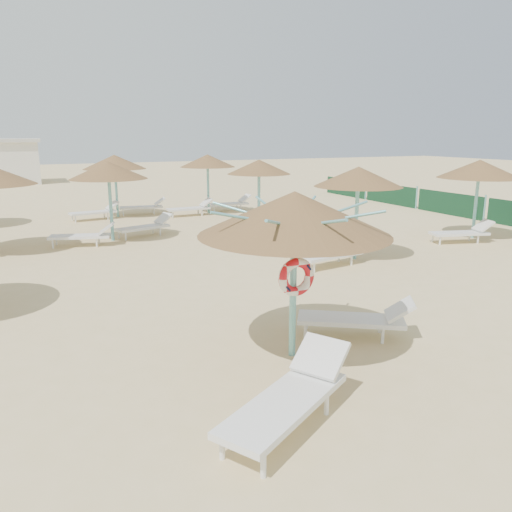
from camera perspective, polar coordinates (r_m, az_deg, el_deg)
name	(u,v)px	position (r m, az deg, el deg)	size (l,w,h in m)	color
ground	(277,361)	(8.17, 2.37, -11.91)	(120.00, 120.00, 0.00)	#DDBF86
main_palapa	(294,214)	(7.70, 4.42, 4.79)	(3.00, 3.00, 2.69)	#6BB7BA
lounger_main_a	(291,396)	(6.41, 3.99, -15.64)	(2.27, 1.72, 0.82)	white
lounger_main_b	(359,318)	(9.12, 11.64, -6.98)	(2.01, 1.61, 0.73)	white
palapa_field	(152,172)	(17.24, -11.84, 9.36)	(19.89, 13.94, 2.72)	#6BB7BA
windbreak_fence	(450,204)	(24.18, 21.31, 5.58)	(0.08, 19.84, 1.10)	#184824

